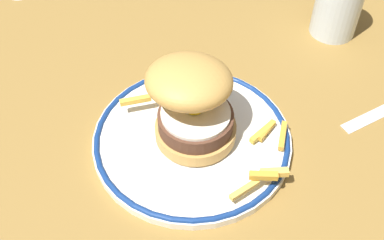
% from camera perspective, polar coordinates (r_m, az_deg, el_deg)
% --- Properties ---
extents(ground_plane, '(1.42, 0.91, 0.04)m').
position_cam_1_polar(ground_plane, '(0.64, -1.34, -6.83)').
color(ground_plane, olive).
extents(dinner_plate, '(0.27, 0.27, 0.02)m').
position_cam_1_polar(dinner_plate, '(0.65, -0.00, -2.21)').
color(dinner_plate, white).
rests_on(dinner_plate, ground_plane).
extents(burger, '(0.13, 0.13, 0.11)m').
position_cam_1_polar(burger, '(0.60, 0.26, 2.26)').
color(burger, tan).
rests_on(burger, dinner_plate).
extents(fries_pile, '(0.24, 0.21, 0.03)m').
position_cam_1_polar(fries_pile, '(0.63, 4.10, -0.94)').
color(fries_pile, gold).
rests_on(fries_pile, dinner_plate).
extents(water_glass, '(0.08, 0.08, 0.11)m').
position_cam_1_polar(water_glass, '(0.83, 16.88, 12.60)').
color(water_glass, silver).
rests_on(water_glass, ground_plane).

